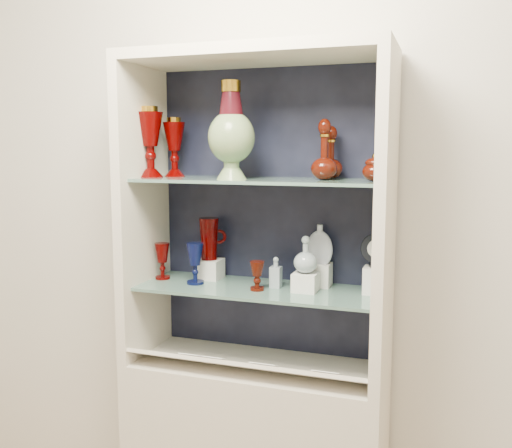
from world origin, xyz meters
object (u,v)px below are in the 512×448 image
(clear_square_bottle, at_px, (276,272))
(pedestal_lamp_right, at_px, (174,147))
(enamel_urn, at_px, (231,130))
(ruby_decanter_b, at_px, (331,151))
(clear_round_decanter, at_px, (306,255))
(cameo_medallion, at_px, (375,250))
(cobalt_goblet, at_px, (195,264))
(flat_flask, at_px, (320,243))
(ruby_decanter_a, at_px, (324,146))
(ruby_goblet_tall, at_px, (162,261))
(pedestal_lamp_left, at_px, (150,142))
(lidded_bowl, at_px, (375,167))
(ruby_goblet_small, at_px, (257,276))
(ruby_pitcher, at_px, (209,239))

(clear_square_bottle, bearing_deg, pedestal_lamp_right, 175.55)
(enamel_urn, xyz_separation_m, clear_square_bottle, (0.15, 0.08, -0.54))
(ruby_decanter_b, distance_m, clear_round_decanter, 0.41)
(cameo_medallion, bearing_deg, enamel_urn, 166.80)
(ruby_decanter_b, height_order, cameo_medallion, ruby_decanter_b)
(enamel_urn, height_order, cobalt_goblet, enamel_urn)
(ruby_decanter_b, height_order, flat_flask, ruby_decanter_b)
(enamel_urn, bearing_deg, ruby_decanter_a, 9.17)
(ruby_goblet_tall, distance_m, cameo_medallion, 0.86)
(flat_flask, bearing_deg, clear_round_decanter, -90.20)
(flat_flask, distance_m, cameo_medallion, 0.23)
(pedestal_lamp_left, relative_size, lidded_bowl, 2.76)
(ruby_decanter_b, distance_m, cobalt_goblet, 0.69)
(ruby_decanter_a, relative_size, cameo_medallion, 1.90)
(pedestal_lamp_left, height_order, enamel_urn, enamel_urn)
(pedestal_lamp_right, xyz_separation_m, enamel_urn, (0.29, -0.11, 0.06))
(ruby_decanter_a, bearing_deg, cobalt_goblet, -177.27)
(ruby_decanter_b, bearing_deg, pedestal_lamp_left, -170.03)
(ruby_decanter_b, height_order, cobalt_goblet, ruby_decanter_b)
(clear_square_bottle, distance_m, clear_round_decanter, 0.15)
(ruby_goblet_small, bearing_deg, clear_square_bottle, 50.21)
(lidded_bowl, bearing_deg, clear_round_decanter, 173.35)
(cameo_medallion, bearing_deg, ruby_goblet_tall, 158.28)
(enamel_urn, xyz_separation_m, ruby_pitcher, (-0.15, 0.13, -0.43))
(ruby_pitcher, height_order, cameo_medallion, ruby_pitcher)
(ruby_decanter_b, bearing_deg, ruby_decanter_a, -93.21)
(flat_flask, height_order, cameo_medallion, flat_flask)
(ruby_decanter_a, height_order, clear_round_decanter, ruby_decanter_a)
(ruby_decanter_a, distance_m, lidded_bowl, 0.20)
(lidded_bowl, bearing_deg, ruby_decanter_b, 144.98)
(cameo_medallion, bearing_deg, flat_flask, 142.17)
(pedestal_lamp_right, relative_size, clear_square_bottle, 1.97)
(ruby_decanter_a, height_order, clear_square_bottle, ruby_decanter_a)
(pedestal_lamp_left, relative_size, ruby_goblet_small, 2.50)
(ruby_goblet_tall, relative_size, cameo_medallion, 1.15)
(enamel_urn, distance_m, ruby_goblet_small, 0.55)
(ruby_goblet_tall, bearing_deg, ruby_goblet_small, -7.10)
(cobalt_goblet, height_order, ruby_goblet_tall, cobalt_goblet)
(ruby_pitcher, relative_size, clear_square_bottle, 1.43)
(pedestal_lamp_left, distance_m, cobalt_goblet, 0.51)
(cobalt_goblet, height_order, clear_square_bottle, cobalt_goblet)
(enamel_urn, xyz_separation_m, ruby_goblet_tall, (-0.33, 0.06, -0.53))
(lidded_bowl, bearing_deg, cobalt_goblet, 179.60)
(enamel_urn, height_order, ruby_goblet_tall, enamel_urn)
(pedestal_lamp_right, height_order, ruby_pitcher, pedestal_lamp_right)
(ruby_goblet_tall, bearing_deg, clear_square_bottle, 1.37)
(pedestal_lamp_left, distance_m, flat_flask, 0.78)
(ruby_goblet_tall, distance_m, ruby_pitcher, 0.21)
(ruby_decanter_b, bearing_deg, clear_square_bottle, -158.22)
(clear_round_decanter, relative_size, cameo_medallion, 1.03)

